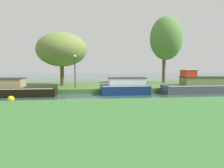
% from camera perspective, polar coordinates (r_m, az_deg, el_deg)
% --- Properties ---
extents(ground_plane, '(120.00, 120.00, 0.00)m').
position_cam_1_polar(ground_plane, '(17.86, -3.90, -3.22)').
color(ground_plane, '#365049').
extents(riverbank_far, '(72.00, 10.00, 0.40)m').
position_cam_1_polar(riverbank_far, '(24.79, -4.93, -0.61)').
color(riverbank_far, '#466C31').
rests_on(riverbank_far, ground_plane).
extents(riverbank_near, '(72.00, 10.00, 0.40)m').
position_cam_1_polar(riverbank_near, '(9.01, -0.22, -9.60)').
color(riverbank_near, '#397034').
rests_on(riverbank_near, ground_plane).
extents(navy_barge, '(4.11, 2.00, 1.45)m').
position_cam_1_polar(navy_barge, '(19.30, 3.39, -0.73)').
color(navy_barge, navy).
rests_on(navy_barge, ground_plane).
extents(slate_cruiser, '(7.06, 2.01, 2.13)m').
position_cam_1_polar(slate_cruiser, '(21.71, 21.73, -0.39)').
color(slate_cruiser, '#434C53').
rests_on(slate_cruiser, ground_plane).
extents(willow_tree_left, '(5.20, 4.76, 5.51)m').
position_cam_1_polar(willow_tree_left, '(23.99, -12.68, 8.54)').
color(willow_tree_left, brown).
rests_on(willow_tree_left, riverbank_far).
extents(willow_tree_centre, '(3.81, 4.08, 7.95)m').
position_cam_1_polar(willow_tree_centre, '(28.11, 13.57, 11.17)').
color(willow_tree_centre, brown).
rests_on(willow_tree_centre, riverbank_far).
extents(lamp_post, '(0.24, 0.24, 3.05)m').
position_cam_1_polar(lamp_post, '(20.89, -9.40, 4.19)').
color(lamp_post, '#333338').
rests_on(lamp_post, riverbank_far).
extents(mooring_post_near, '(0.20, 0.20, 0.79)m').
position_cam_1_polar(mooring_post_near, '(21.00, 8.35, 0.08)').
color(mooring_post_near, '#4D3F25').
rests_on(mooring_post_near, riverbank_far).
extents(channel_buoy, '(0.45, 0.45, 0.45)m').
position_cam_1_polar(channel_buoy, '(16.30, -24.27, -3.56)').
color(channel_buoy, yellow).
rests_on(channel_buoy, ground_plane).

